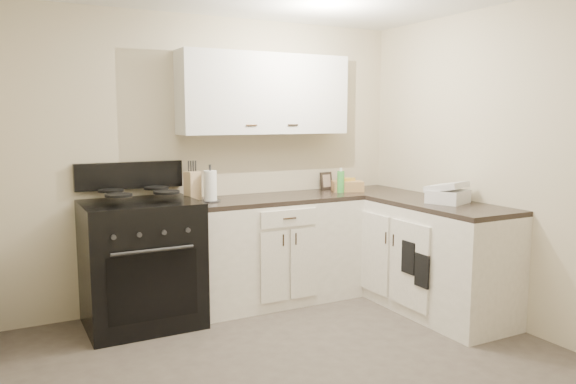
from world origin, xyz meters
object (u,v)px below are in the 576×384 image
stove (141,267)px  paper_towel (210,186)px  knife_block (193,186)px  wicker_basket (348,186)px  countertop_grill (448,196)px

stove → paper_towel: (0.60, 0.02, 0.61)m
stove → knife_block: bearing=14.9°
wicker_basket → knife_block: bearing=177.0°
knife_block → wicker_basket: knife_block is taller
countertop_grill → paper_towel: bearing=128.4°
stove → knife_block: (0.48, 0.13, 0.60)m
stove → countertop_grill: 2.54m
countertop_grill → knife_block: bearing=127.6°
knife_block → stove: bearing=176.5°
knife_block → paper_towel: (0.12, -0.11, 0.01)m
knife_block → wicker_basket: (1.50, -0.08, -0.08)m
paper_towel → stove: bearing=-177.9°
knife_block → paper_towel: 0.16m
wicker_basket → countertop_grill: bearing=-73.1°
knife_block → countertop_grill: knife_block is taller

